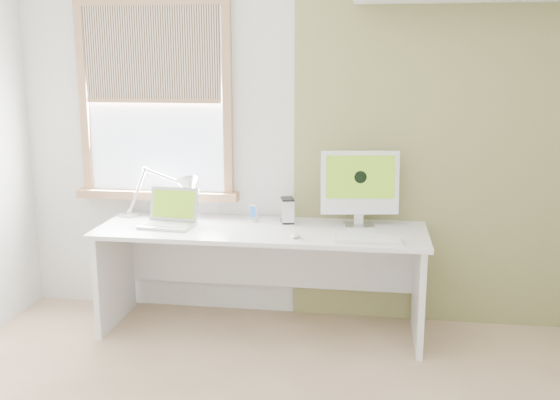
% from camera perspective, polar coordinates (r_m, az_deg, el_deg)
% --- Properties ---
extents(room, '(4.04, 3.54, 2.64)m').
position_cam_1_polar(room, '(2.77, -3.16, 1.52)').
color(room, tan).
rests_on(room, ground).
extents(accent_wall, '(2.00, 0.02, 2.60)m').
position_cam_1_polar(accent_wall, '(4.46, 14.21, 5.24)').
color(accent_wall, olive).
rests_on(accent_wall, room).
extents(window, '(1.20, 0.14, 1.42)m').
position_cam_1_polar(window, '(4.65, -11.20, 8.68)').
color(window, '#AA7B55').
rests_on(window, room).
extents(desk, '(2.20, 0.70, 0.73)m').
position_cam_1_polar(desk, '(4.36, -1.56, -4.83)').
color(desk, white).
rests_on(desk, room).
extents(desk_lamp, '(0.65, 0.26, 0.36)m').
position_cam_1_polar(desk_lamp, '(4.59, -9.21, 0.82)').
color(desk_lamp, silver).
rests_on(desk_lamp, desk).
extents(laptop, '(0.37, 0.31, 0.24)m').
position_cam_1_polar(laptop, '(4.39, -9.82, -1.45)').
color(laptop, silver).
rests_on(laptop, desk).
extents(phone_dock, '(0.07, 0.07, 0.12)m').
position_cam_1_polar(phone_dock, '(4.43, -2.41, -1.50)').
color(phone_dock, silver).
rests_on(phone_dock, desk).
extents(external_drive, '(0.11, 0.15, 0.17)m').
position_cam_1_polar(external_drive, '(4.39, 0.67, -0.92)').
color(external_drive, silver).
rests_on(external_drive, desk).
extents(imac, '(0.53, 0.20, 0.51)m').
position_cam_1_polar(imac, '(4.29, 7.17, 1.42)').
color(imac, silver).
rests_on(imac, desk).
extents(keyboard, '(0.42, 0.12, 0.02)m').
position_cam_1_polar(keyboard, '(3.96, 7.95, -3.62)').
color(keyboard, white).
rests_on(keyboard, desk).
extents(mouse, '(0.06, 0.10, 0.03)m').
position_cam_1_polar(mouse, '(4.02, 1.35, -3.20)').
color(mouse, white).
rests_on(mouse, desk).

